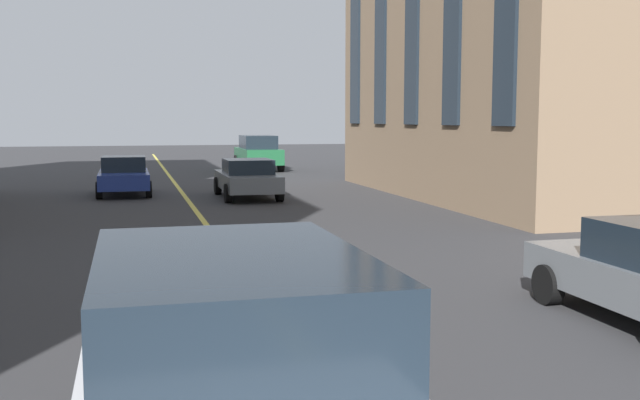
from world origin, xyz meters
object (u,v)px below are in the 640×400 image
at_px(car_white_trailing, 232,388).
at_px(car_grey_near, 247,178).
at_px(car_blue_mid, 124,176).
at_px(car_green_parked_b, 258,152).

height_order(car_white_trailing, car_grey_near, car_white_trailing).
xyz_separation_m(car_blue_mid, car_grey_near, (-2.27, -4.19, 0.00)).
distance_m(car_blue_mid, car_grey_near, 4.77).
bearing_deg(car_grey_near, car_green_parked_b, -11.31).
distance_m(car_green_parked_b, car_white_trailing, 35.57).
distance_m(car_blue_mid, car_green_parked_b, 13.71).
relative_size(car_blue_mid, car_grey_near, 0.89).
distance_m(car_white_trailing, car_grey_near, 21.24).
bearing_deg(car_blue_mid, car_grey_near, -118.45).
relative_size(car_blue_mid, car_green_parked_b, 0.83).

